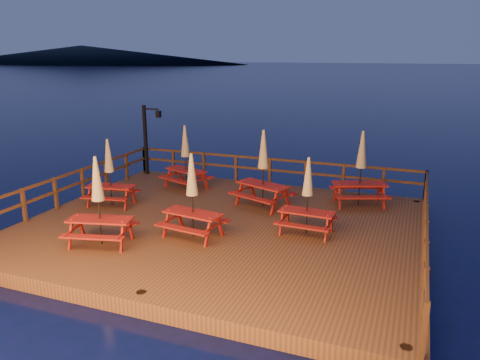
{
  "coord_description": "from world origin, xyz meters",
  "views": [
    {
      "loc": [
        5.44,
        -12.56,
        5.56
      ],
      "look_at": [
        0.35,
        0.6,
        1.7
      ],
      "focal_mm": 35.0,
      "sensor_mm": 36.0,
      "label": 1
    }
  ],
  "objects_px": {
    "lamp_post": "(148,134)",
    "picnic_table_0": "(307,195)",
    "picnic_table_1": "(192,194)",
    "picnic_table_2": "(98,200)"
  },
  "relations": [
    {
      "from": "lamp_post",
      "to": "picnic_table_2",
      "type": "relative_size",
      "value": 1.2
    },
    {
      "from": "lamp_post",
      "to": "picnic_table_1",
      "type": "height_order",
      "value": "lamp_post"
    },
    {
      "from": "picnic_table_0",
      "to": "picnic_table_1",
      "type": "xyz_separation_m",
      "value": [
        -2.99,
        -1.42,
        0.08
      ]
    },
    {
      "from": "picnic_table_0",
      "to": "picnic_table_2",
      "type": "height_order",
      "value": "picnic_table_2"
    },
    {
      "from": "lamp_post",
      "to": "picnic_table_0",
      "type": "xyz_separation_m",
      "value": [
        8.0,
        -4.38,
        -0.6
      ]
    },
    {
      "from": "picnic_table_1",
      "to": "picnic_table_2",
      "type": "relative_size",
      "value": 0.99
    },
    {
      "from": "picnic_table_1",
      "to": "picnic_table_0",
      "type": "bearing_deg",
      "value": 33.55
    },
    {
      "from": "lamp_post",
      "to": "picnic_table_0",
      "type": "distance_m",
      "value": 9.14
    },
    {
      "from": "lamp_post",
      "to": "picnic_table_1",
      "type": "distance_m",
      "value": 7.68
    },
    {
      "from": "lamp_post",
      "to": "picnic_table_0",
      "type": "relative_size",
      "value": 1.3
    }
  ]
}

